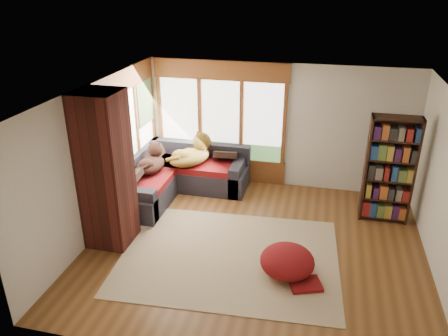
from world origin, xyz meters
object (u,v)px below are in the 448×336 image
at_px(area_rug, 229,256).
at_px(pouf, 287,260).
at_px(sectional_sofa, 177,177).
at_px(brick_chimney, 105,171).
at_px(dog_tan, 192,153).
at_px(dog_brindle, 152,161).
at_px(bookshelf, 389,170).

distance_m(area_rug, pouf, 1.00).
bearing_deg(pouf, sectional_sofa, 138.01).
xyz_separation_m(brick_chimney, dog_tan, (0.76, 2.19, -0.49)).
bearing_deg(brick_chimney, sectional_sofa, 77.71).
bearing_deg(sectional_sofa, brick_chimney, -99.17).
distance_m(area_rug, dog_tan, 2.67).
bearing_deg(brick_chimney, area_rug, -0.39).
xyz_separation_m(area_rug, dog_brindle, (-1.98, 1.71, 0.76)).
bearing_deg(pouf, area_rug, 166.58).
relative_size(dog_tan, dog_brindle, 1.29).
xyz_separation_m(brick_chimney, area_rug, (2.04, -0.01, -1.29)).
height_order(sectional_sofa, pouf, sectional_sofa).
relative_size(brick_chimney, area_rug, 0.75).
relative_size(bookshelf, dog_brindle, 2.33).
relative_size(pouf, dog_tan, 0.75).
bearing_deg(dog_tan, pouf, -102.16).
height_order(brick_chimney, bookshelf, brick_chimney).
bearing_deg(bookshelf, dog_brindle, -178.80).
bearing_deg(area_rug, brick_chimney, 179.61).
bearing_deg(sectional_sofa, dog_brindle, -134.62).
relative_size(area_rug, dog_brindle, 4.06).
bearing_deg(dog_brindle, sectional_sofa, -45.20).
height_order(dog_tan, dog_brindle, dog_tan).
bearing_deg(dog_brindle, bookshelf, -86.25).
bearing_deg(bookshelf, pouf, -127.39).
height_order(brick_chimney, pouf, brick_chimney).
bearing_deg(dog_brindle, brick_chimney, -179.61).
relative_size(brick_chimney, dog_brindle, 3.06).
xyz_separation_m(sectional_sofa, bookshelf, (4.09, -0.25, 0.69)).
distance_m(sectional_sofa, bookshelf, 4.16).
bearing_deg(area_rug, bookshelf, 35.92).
xyz_separation_m(area_rug, dog_tan, (-1.28, 2.20, 0.80)).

